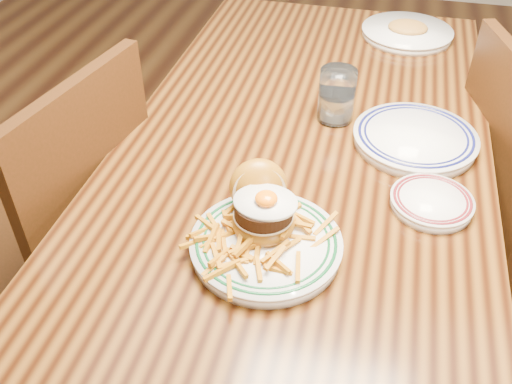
% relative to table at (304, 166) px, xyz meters
% --- Properties ---
extents(floor, '(6.00, 6.00, 0.00)m').
position_rel_table_xyz_m(floor, '(0.00, 0.00, -0.66)').
color(floor, black).
rests_on(floor, ground).
extents(table, '(0.85, 1.60, 0.75)m').
position_rel_table_xyz_m(table, '(0.00, 0.00, 0.00)').
color(table, black).
rests_on(table, floor).
extents(chair_left, '(0.52, 0.52, 0.95)m').
position_rel_table_xyz_m(chair_left, '(-0.57, -0.20, -0.15)').
color(chair_left, '#381A0B').
rests_on(chair_left, floor).
extents(main_plate, '(0.28, 0.30, 0.14)m').
position_rel_table_xyz_m(main_plate, '(-0.01, -0.38, 0.13)').
color(main_plate, white).
rests_on(main_plate, table).
extents(side_plate, '(0.17, 0.17, 0.03)m').
position_rel_table_xyz_m(side_plate, '(0.29, -0.19, 0.10)').
color(side_plate, white).
rests_on(side_plate, table).
extents(rear_plate, '(0.28, 0.28, 0.03)m').
position_rel_table_xyz_m(rear_plate, '(0.25, 0.03, 0.11)').
color(rear_plate, white).
rests_on(rear_plate, table).
extents(water_glass, '(0.09, 0.09, 0.13)m').
position_rel_table_xyz_m(water_glass, '(0.06, 0.09, 0.15)').
color(water_glass, white).
rests_on(water_glass, table).
extents(far_plate, '(0.28, 0.28, 0.05)m').
position_rel_table_xyz_m(far_plate, '(0.21, 0.61, 0.10)').
color(far_plate, white).
rests_on(far_plate, table).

